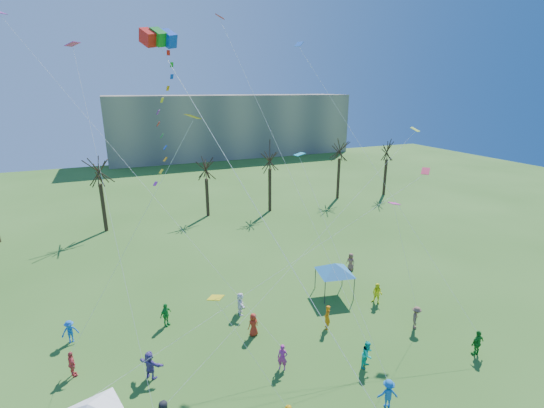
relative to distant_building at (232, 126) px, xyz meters
name	(u,v)px	position (x,y,z in m)	size (l,w,h in m)	color
distant_building	(232,126)	(0.00, 0.00, 0.00)	(60.00, 14.00, 15.00)	gray
bare_tree_row	(192,169)	(-19.82, -45.75, -0.85)	(68.67, 7.61, 9.94)	black
big_box_kite	(169,121)	(-26.27, -73.02, 7.44)	(4.52, 6.76, 21.52)	red
canopy_tent_blue	(335,268)	(-13.39, -69.90, -5.08)	(3.74, 3.74, 2.86)	#3F3F44
festival_crowd	(253,349)	(-22.44, -74.87, -6.63)	(26.43, 15.39, 1.82)	red
small_kites_aloft	(243,139)	(-21.67, -71.48, 6.11)	(28.74, 18.71, 31.89)	#FFAE0D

